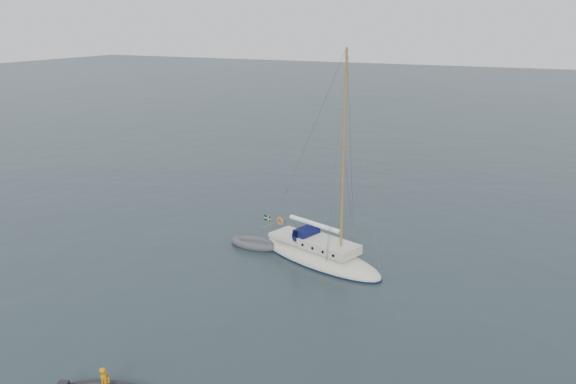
% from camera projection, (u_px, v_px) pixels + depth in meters
% --- Properties ---
extents(ground, '(300.00, 300.00, 0.00)m').
position_uv_depth(ground, '(333.00, 283.00, 28.91)').
color(ground, black).
rests_on(ground, ground).
extents(sailboat, '(8.60, 2.58, 12.24)m').
position_uv_depth(sailboat, '(320.00, 245.00, 31.28)').
color(sailboat, beige).
rests_on(sailboat, ground).
extents(dinghy, '(3.09, 1.40, 0.44)m').
position_uv_depth(dinghy, '(254.00, 243.00, 33.47)').
color(dinghy, '#4F4F54').
rests_on(dinghy, ground).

